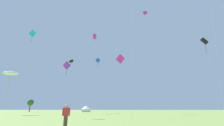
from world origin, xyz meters
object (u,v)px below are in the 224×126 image
(kite_magenta_box, at_px, (95,37))
(kite_purple_diamond, at_px, (67,66))
(kite_black_box, at_px, (204,41))
(kite_black_parafoil, at_px, (71,61))
(kite_cyan_diamond, at_px, (32,35))
(kite_magenta_delta, at_px, (145,14))
(kite_blue_diamond, at_px, (98,61))
(kite_magenta_diamond, at_px, (120,59))
(festival_tent_right, at_px, (86,108))
(tree_distant_left, at_px, (30,103))
(person_spectator, at_px, (66,117))
(kite_white_parafoil, at_px, (11,73))

(kite_magenta_box, bearing_deg, kite_purple_diamond, -134.18)
(kite_black_box, height_order, kite_black_parafoil, kite_black_box)
(kite_cyan_diamond, bearing_deg, kite_magenta_box, 70.38)
(kite_magenta_delta, relative_size, kite_blue_diamond, 1.32)
(kite_black_parafoil, bearing_deg, kite_magenta_diamond, -42.05)
(festival_tent_right, bearing_deg, kite_magenta_delta, -53.42)
(kite_blue_diamond, bearing_deg, tree_distant_left, 166.47)
(tree_distant_left, bearing_deg, kite_magenta_box, -23.03)
(kite_magenta_box, xyz_separation_m, tree_distant_left, (-30.90, 13.13, -26.42))
(kite_blue_diamond, relative_size, tree_distant_left, 4.08)
(kite_magenta_box, bearing_deg, person_spectator, -82.85)
(kite_magenta_diamond, bearing_deg, kite_black_box, 12.95)
(kite_black_box, xyz_separation_m, kite_white_parafoil, (-56.57, -6.70, -11.45))
(kite_magenta_box, relative_size, person_spectator, 18.33)
(kite_black_box, relative_size, person_spectator, 13.44)
(kite_magenta_delta, distance_m, kite_black_box, 21.02)
(kite_purple_diamond, relative_size, festival_tent_right, 4.03)
(tree_distant_left, bearing_deg, kite_black_box, -20.53)
(kite_blue_diamond, relative_size, kite_magenta_diamond, 1.45)
(festival_tent_right, bearing_deg, kite_white_parafoil, -112.95)
(kite_magenta_delta, height_order, kite_magenta_box, kite_magenta_box)
(kite_black_box, xyz_separation_m, kite_blue_diamond, (-36.37, 17.89, -0.66))
(kite_purple_diamond, distance_m, kite_black_box, 45.90)
(kite_magenta_delta, height_order, kite_black_box, kite_magenta_delta)
(kite_white_parafoil, height_order, tree_distant_left, kite_white_parafoil)
(person_spectator, bearing_deg, kite_black_parafoil, 107.79)
(kite_purple_diamond, xyz_separation_m, kite_blue_diamond, (8.87, 13.65, 5.85))
(kite_cyan_diamond, height_order, tree_distant_left, kite_cyan_diamond)
(kite_cyan_diamond, distance_m, kite_black_parafoil, 26.22)
(kite_blue_diamond, bearing_deg, kite_magenta_box, -99.63)
(kite_magenta_diamond, bearing_deg, kite_magenta_delta, 11.75)
(kite_purple_diamond, bearing_deg, kite_black_parafoil, 96.45)
(kite_black_box, xyz_separation_m, kite_black_parafoil, (-46.01, 10.99, -2.66))
(kite_magenta_box, bearing_deg, kite_black_parafoil, -170.72)
(kite_black_parafoil, xyz_separation_m, kite_magenta_box, (8.71, 1.42, 11.16))
(kite_blue_diamond, relative_size, kite_white_parafoil, 2.03)
(kite_black_parafoil, relative_size, kite_magenta_box, 0.63)
(kite_magenta_diamond, height_order, person_spectator, kite_magenta_diamond)
(kite_purple_diamond, distance_m, kite_blue_diamond, 17.30)
(kite_magenta_box, relative_size, festival_tent_right, 7.43)
(kite_cyan_diamond, xyz_separation_m, kite_purple_diamond, (1.88, 19.37, -1.90))
(kite_blue_diamond, xyz_separation_m, person_spectator, (4.96, -52.38, -20.54))
(kite_cyan_diamond, relative_size, kite_blue_diamond, 0.82)
(kite_blue_diamond, relative_size, person_spectator, 13.23)
(kite_magenta_delta, bearing_deg, kite_white_parafoil, -176.75)
(kite_white_parafoil, height_order, festival_tent_right, kite_white_parafoil)
(kite_black_parafoil, relative_size, festival_tent_right, 4.69)
(kite_cyan_diamond, xyz_separation_m, person_spectator, (15.71, -19.36, -16.59))
(kite_black_box, bearing_deg, person_spectator, -132.32)
(kite_cyan_diamond, height_order, kite_black_parafoil, kite_black_parafoil)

